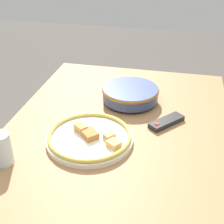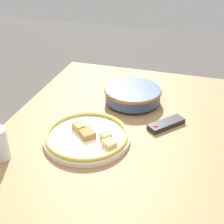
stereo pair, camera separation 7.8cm
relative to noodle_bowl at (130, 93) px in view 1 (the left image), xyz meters
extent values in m
cube|color=olive|center=(0.22, -0.01, -0.06)|extent=(1.17, 0.86, 0.04)
cylinder|color=olive|center=(-0.29, -0.37, -0.44)|extent=(0.06, 0.06, 0.71)
cylinder|color=olive|center=(-0.29, 0.35, -0.44)|extent=(0.06, 0.06, 0.71)
cylinder|color=#384775|center=(0.00, 0.00, -0.03)|extent=(0.11, 0.11, 0.01)
cylinder|color=#384775|center=(0.00, 0.00, 0.00)|extent=(0.24, 0.24, 0.05)
cylinder|color=#9E4C1E|center=(0.00, 0.00, 0.00)|extent=(0.22, 0.22, 0.05)
torus|color=#936023|center=(0.00, 0.00, 0.02)|extent=(0.25, 0.25, 0.01)
cylinder|color=silver|center=(0.32, -0.09, -0.03)|extent=(0.31, 0.31, 0.02)
torus|color=gold|center=(0.32, -0.09, -0.01)|extent=(0.30, 0.30, 0.01)
cube|color=tan|center=(0.30, -0.13, -0.01)|extent=(0.05, 0.06, 0.03)
cube|color=tan|center=(0.36, 0.00, -0.01)|extent=(0.05, 0.06, 0.02)
cube|color=tan|center=(0.32, -0.02, -0.01)|extent=(0.05, 0.05, 0.02)
cube|color=#B2753D|center=(0.32, -0.09, -0.01)|extent=(0.08, 0.08, 0.02)
cube|color=black|center=(0.15, 0.17, -0.03)|extent=(0.15, 0.14, 0.02)
cylinder|color=red|center=(0.19, 0.13, -0.02)|extent=(0.02, 0.02, 0.00)
cylinder|color=silver|center=(0.50, -0.33, 0.02)|extent=(0.06, 0.06, 0.11)
camera|label=1|loc=(1.19, 0.18, 0.63)|focal=50.00mm
camera|label=2|loc=(1.17, 0.26, 0.63)|focal=50.00mm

